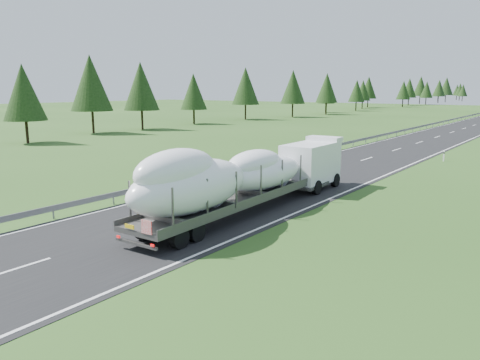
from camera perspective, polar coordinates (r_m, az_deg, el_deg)
The scene contains 4 objects.
ground at distance 25.53m, azimuth -7.67°, elevation -4.70°, with size 400.00×400.00×0.00m, color #264818.
guardrail at distance 119.81m, azimuth 25.78°, elevation 6.98°, with size 0.10×400.00×0.76m.
tree_line_left at distance 162.88m, azimuth 14.66°, elevation 10.77°, with size 14.88×330.02×12.56m.
boat_truck at distance 25.96m, azimuth 0.38°, elevation 0.61°, with size 3.19×19.02×4.21m.
Camera 1 is at (17.20, -17.56, 6.90)m, focal length 35.00 mm.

